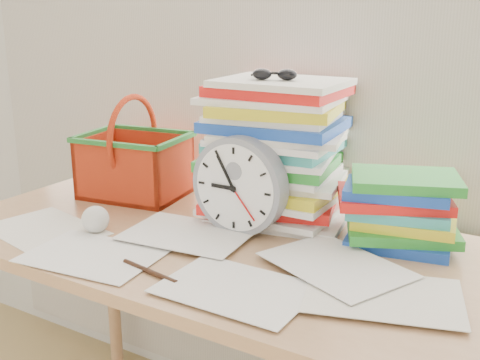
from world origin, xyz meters
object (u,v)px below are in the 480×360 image
Objects in this scene: basket at (134,147)px; paper_stack at (276,150)px; book_stack at (400,210)px; desk at (217,267)px; clock at (240,186)px.

paper_stack is at bearing -1.90° from basket.
desk is at bearing -151.95° from book_stack.
paper_stack is 1.50× the size of clock.
book_stack is at bearing 28.05° from desk.
clock is (0.03, 0.07, 0.20)m from desk.
basket is (-0.44, -0.05, -0.04)m from paper_stack.
book_stack is at bearing -5.92° from basket.
desk is 5.69× the size of clock.
clock is 0.39m from book_stack.
paper_stack is 0.45m from basket.
paper_stack reaches higher than basket.
paper_stack is 1.25× the size of basket.
basket reaches higher than desk.
desk is 4.75× the size of basket.
desk is 0.34m from paper_stack.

